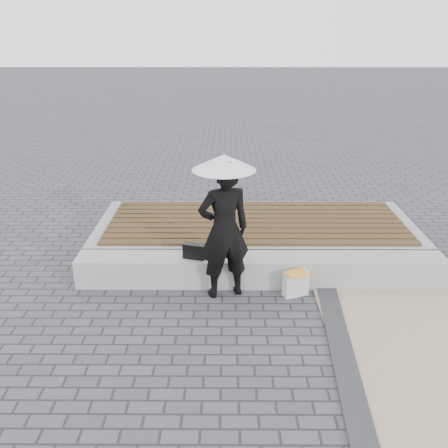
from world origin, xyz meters
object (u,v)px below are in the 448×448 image
at_px(woman, 224,230).
at_px(parasol, 224,162).
at_px(seating_ledge, 260,269).
at_px(canvas_tote, 296,283).
at_px(handbag, 194,251).

xyz_separation_m(woman, parasol, (0.00, 0.00, 0.88)).
relative_size(seating_ledge, canvas_tote, 14.50).
xyz_separation_m(parasol, canvas_tote, (0.94, -0.03, -1.62)).
bearing_deg(handbag, woman, -16.08).
bearing_deg(woman, parasol, -108.26).
distance_m(parasol, handbag, 1.37).
distance_m(seating_ledge, handbag, 0.95).
relative_size(woman, parasol, 1.86).
height_order(seating_ledge, canvas_tote, seating_ledge).
bearing_deg(seating_ledge, handbag, -175.67).
bearing_deg(seating_ledge, canvas_tote, -37.71).
height_order(seating_ledge, handbag, handbag).
relative_size(seating_ledge, handbag, 16.92).
relative_size(handbag, canvas_tote, 0.86).
xyz_separation_m(parasol, handbag, (-0.40, 0.25, -1.29)).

